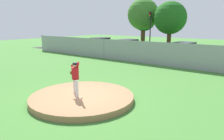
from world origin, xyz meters
TOP-DOWN VIEW (x-y plane):
  - ground_plane at (0.00, 6.00)m, footprint 80.00×80.00m
  - asphalt_strip at (0.00, 14.50)m, footprint 44.00×7.00m
  - pitchers_mound at (0.00, 0.00)m, footprint 4.75×4.75m
  - pitcher_youth at (-0.24, -0.16)m, footprint 0.79×0.47m
  - baseball at (0.32, -0.33)m, footprint 0.07×0.07m
  - chainlink_fence at (-0.00, 10.00)m, footprint 35.33×0.07m
  - parked_car_red at (-11.39, 14.43)m, footprint 1.82×4.24m
  - parked_car_silver at (-0.68, 14.94)m, footprint 2.09×4.58m
  - parked_car_champagne at (-7.35, 14.63)m, footprint 2.04×4.43m
  - traffic_light_near at (-6.72, 19.05)m, footprint 0.28×0.46m
  - tree_tall_centre at (-10.37, 23.83)m, footprint 3.83×3.83m
  - tree_broad_left at (-10.29, 23.38)m, footprint 4.84×4.84m
  - tree_bushy_near at (-5.72, 23.08)m, footprint 4.64×4.64m

SIDE VIEW (x-z plane):
  - ground_plane at x=0.00m, z-range 0.00..0.00m
  - asphalt_strip at x=0.00m, z-range 0.00..0.01m
  - pitchers_mound at x=0.00m, z-range 0.00..0.26m
  - baseball at x=0.32m, z-range 0.26..0.33m
  - parked_car_silver at x=-0.68m, z-range -0.03..1.61m
  - parked_car_champagne at x=-7.35m, z-range -0.03..1.62m
  - parked_car_red at x=-11.39m, z-range -0.05..1.67m
  - chainlink_fence at x=0.00m, z-range -0.05..2.03m
  - pitcher_youth at x=-0.24m, z-range 0.39..1.98m
  - traffic_light_near at x=-6.72m, z-range 0.91..5.89m
  - tree_tall_centre at x=-10.37m, z-range 1.12..7.26m
  - tree_bushy_near at x=-5.72m, z-range 0.96..7.57m
  - tree_broad_left at x=-10.29m, z-range 1.22..8.55m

